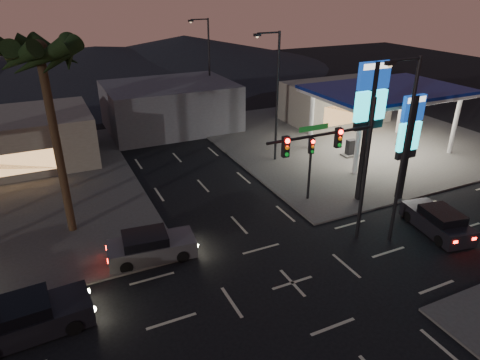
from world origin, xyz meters
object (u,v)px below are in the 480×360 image
gas_station (386,92)px  traffic_signal_mast (341,155)px  pylon_sign_short (409,132)px  suv_station (438,221)px  pylon_sign_tall (370,106)px  car_lane_b_front (150,247)px  car_lane_a_front (27,318)px

gas_station → traffic_signal_mast: (-12.24, -10.01, 0.15)m
gas_station → pylon_sign_short: 9.02m
traffic_signal_mast → suv_station: (6.23, -1.53, -4.55)m
pylon_sign_tall → pylon_sign_short: bearing=-21.8°
gas_station → pylon_sign_tall: (-7.50, -6.50, 1.31)m
pylon_sign_tall → car_lane_b_front: size_ratio=1.91×
car_lane_a_front → pylon_sign_short: bearing=6.7°
gas_station → traffic_signal_mast: 15.82m
gas_station → pylon_sign_short: size_ratio=1.74×
gas_station → pylon_sign_short: pylon_sign_short is taller
pylon_sign_tall → traffic_signal_mast: bearing=-143.5°
pylon_sign_short → traffic_signal_mast: size_ratio=0.88×
pylon_sign_tall → car_lane_a_front: pylon_sign_tall is taller
car_lane_b_front → pylon_sign_short: bearing=-1.5°
pylon_sign_tall → suv_station: 7.76m
pylon_sign_short → car_lane_a_front: size_ratio=1.39×
pylon_sign_short → car_lane_a_front: bearing=-173.3°
gas_station → car_lane_a_front: (-27.42, -10.13, -4.34)m
traffic_signal_mast → suv_station: size_ratio=1.73×
gas_station → pylon_sign_tall: bearing=-139.1°
car_lane_a_front → car_lane_b_front: bearing=27.6°
pylon_sign_short → traffic_signal_mast: 7.69m
pylon_sign_short → pylon_sign_tall: bearing=158.2°
pylon_sign_short → traffic_signal_mast: traffic_signal_mast is taller
pylon_sign_short → car_lane_a_front: (-22.42, -2.63, -3.91)m
gas_station → traffic_signal_mast: traffic_signal_mast is taller
traffic_signal_mast → car_lane_a_front: traffic_signal_mast is taller
pylon_sign_tall → suv_station: pylon_sign_tall is taller
gas_station → traffic_signal_mast: bearing=-140.7°
suv_station → traffic_signal_mast: bearing=166.2°
car_lane_a_front → gas_station: bearing=20.3°
pylon_sign_tall → traffic_signal_mast: 6.02m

